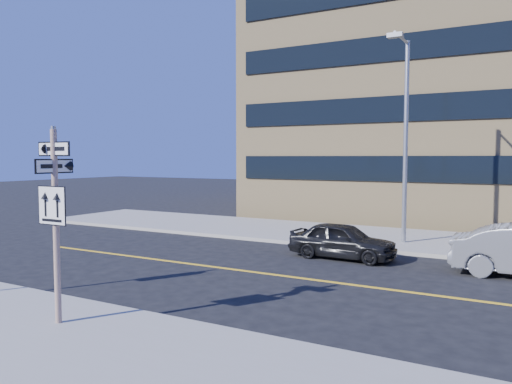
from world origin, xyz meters
The scene contains 5 objects.
ground centered at (0.00, 0.00, 0.00)m, with size 120.00×120.00×0.00m, color black.
sign_pole centered at (0.00, -2.51, 2.44)m, with size 0.92×0.92×4.06m.
parked_car_a centered at (2.68, 7.37, 0.64)m, with size 3.78×1.52×1.29m, color black.
streetlight_a centered at (4.00, 10.76, 4.76)m, with size 0.55×2.25×8.00m.
building_brick centered at (2.00, 25.00, 9.00)m, with size 18.00×18.00×18.00m, color tan.
Camera 1 is at (8.54, -9.35, 3.58)m, focal length 35.00 mm.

